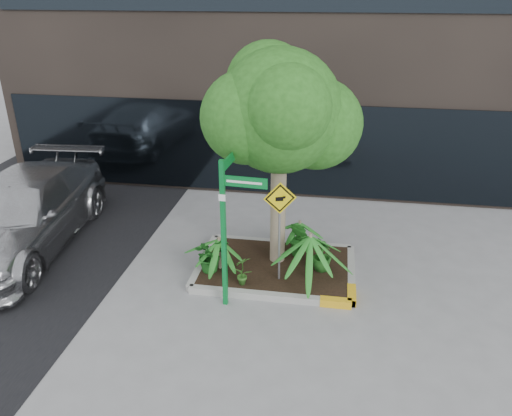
% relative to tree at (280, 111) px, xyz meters
% --- Properties ---
extents(ground, '(80.00, 80.00, 0.00)m').
position_rel_tree_xyz_m(ground, '(-0.20, -0.55, -3.42)').
color(ground, gray).
rests_on(ground, ground).
extents(planter, '(3.35, 2.36, 0.15)m').
position_rel_tree_xyz_m(planter, '(0.03, -0.28, -3.32)').
color(planter, '#9E9E99').
rests_on(planter, ground).
extents(tree, '(3.12, 2.77, 4.68)m').
position_rel_tree_xyz_m(tree, '(0.00, 0.00, 0.00)').
color(tree, gray).
rests_on(tree, ground).
extents(palm_front, '(1.14, 1.14, 1.27)m').
position_rel_tree_xyz_m(palm_front, '(0.73, -0.64, -2.32)').
color(palm_front, gray).
rests_on(palm_front, ground).
extents(palm_left, '(0.82, 0.82, 0.91)m').
position_rel_tree_xyz_m(palm_left, '(-1.14, -0.58, -2.59)').
color(palm_left, gray).
rests_on(palm_left, ground).
extents(palm_back, '(0.78, 0.78, 0.87)m').
position_rel_tree_xyz_m(palm_back, '(0.43, 0.55, -2.62)').
color(palm_back, gray).
rests_on(palm_back, ground).
extents(parked_car, '(2.78, 5.91, 1.67)m').
position_rel_tree_xyz_m(parked_car, '(-5.90, -0.08, -2.58)').
color(parked_car, '#A3A4A8').
rests_on(parked_car, ground).
extents(shrub_a, '(0.92, 0.92, 0.74)m').
position_rel_tree_xyz_m(shrub_a, '(-1.33, -0.69, -2.90)').
color(shrub_a, '#195819').
rests_on(shrub_a, planter).
extents(shrub_b, '(0.47, 0.47, 0.71)m').
position_rel_tree_xyz_m(shrub_b, '(0.97, -0.30, -2.91)').
color(shrub_b, '#205B1B').
rests_on(shrub_b, planter).
extents(shrub_c, '(0.47, 0.47, 0.64)m').
position_rel_tree_xyz_m(shrub_c, '(-0.56, -1.10, -2.95)').
color(shrub_c, '#2C601D').
rests_on(shrub_c, planter).
extents(shrub_d, '(0.65, 0.65, 0.85)m').
position_rel_tree_xyz_m(shrub_d, '(0.45, 0.21, -2.84)').
color(shrub_d, '#1F691E').
rests_on(shrub_d, planter).
extents(street_sign_post, '(0.87, 0.88, 2.92)m').
position_rel_tree_xyz_m(street_sign_post, '(-0.74, -1.56, -1.61)').
color(street_sign_post, '#0B792F').
rests_on(street_sign_post, ground).
extents(cattle_sign, '(0.62, 0.21, 2.10)m').
position_rel_tree_xyz_m(cattle_sign, '(0.12, -0.76, -1.85)').
color(cattle_sign, slate).
rests_on(cattle_sign, ground).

